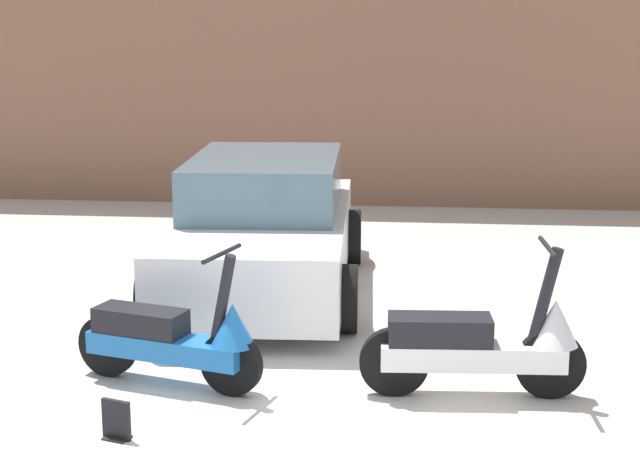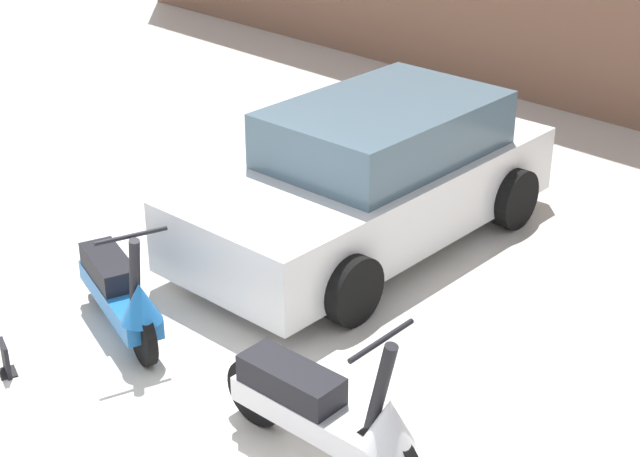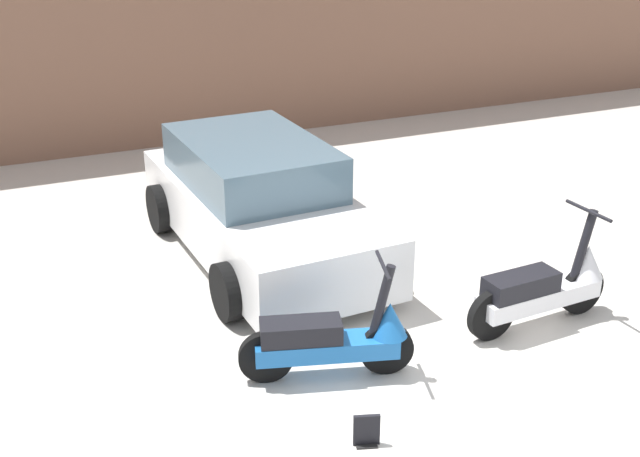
{
  "view_description": "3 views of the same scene",
  "coord_description": "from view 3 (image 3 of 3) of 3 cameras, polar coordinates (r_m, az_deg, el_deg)",
  "views": [
    {
      "loc": [
        0.85,
        -5.7,
        2.63
      ],
      "look_at": [
        0.08,
        2.09,
        0.92
      ],
      "focal_mm": 55.0,
      "sensor_mm": 36.0,
      "label": 1
    },
    {
      "loc": [
        4.83,
        -2.7,
        4.09
      ],
      "look_at": [
        0.18,
        1.97,
        0.88
      ],
      "focal_mm": 55.0,
      "sensor_mm": 36.0,
      "label": 2
    },
    {
      "loc": [
        -3.27,
        -4.41,
        3.87
      ],
      "look_at": [
        -0.34,
        2.3,
        0.71
      ],
      "focal_mm": 45.0,
      "sensor_mm": 36.0,
      "label": 3
    }
  ],
  "objects": [
    {
      "name": "wall_back",
      "position": [
        12.85,
        -8.88,
        14.95
      ],
      "size": [
        19.6,
        0.12,
        4.09
      ],
      "primitive_type": "cube",
      "color": "#845B47",
      "rests_on": "ground_plane"
    },
    {
      "name": "car_rear_left",
      "position": [
        8.89,
        -4.39,
        1.85
      ],
      "size": [
        1.98,
        3.87,
        1.29
      ],
      "rotation": [
        0.0,
        0.0,
        -1.53
      ],
      "color": "white",
      "rests_on": "ground_plane"
    },
    {
      "name": "ground_plane",
      "position": [
        6.71,
        10.84,
        -12.32
      ],
      "size": [
        28.0,
        28.0,
        0.0
      ],
      "primitive_type": "plane",
      "color": "silver"
    },
    {
      "name": "placard_near_left_scooter",
      "position": [
        6.16,
        3.33,
        -14.23
      ],
      "size": [
        0.2,
        0.16,
        0.26
      ],
      "rotation": [
        0.0,
        0.0,
        -0.32
      ],
      "color": "black",
      "rests_on": "ground_plane"
    },
    {
      "name": "scooter_front_right",
      "position": [
        7.82,
        15.72,
        -4.01
      ],
      "size": [
        1.58,
        0.57,
        1.1
      ],
      "rotation": [
        0.0,
        0.0,
        0.06
      ],
      "color": "black",
      "rests_on": "ground_plane"
    },
    {
      "name": "scooter_front_left",
      "position": [
        6.76,
        1.05,
        -7.82
      ],
      "size": [
        1.45,
        0.7,
        1.04
      ],
      "rotation": [
        0.0,
        0.0,
        -0.29
      ],
      "color": "black",
      "rests_on": "ground_plane"
    }
  ]
}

